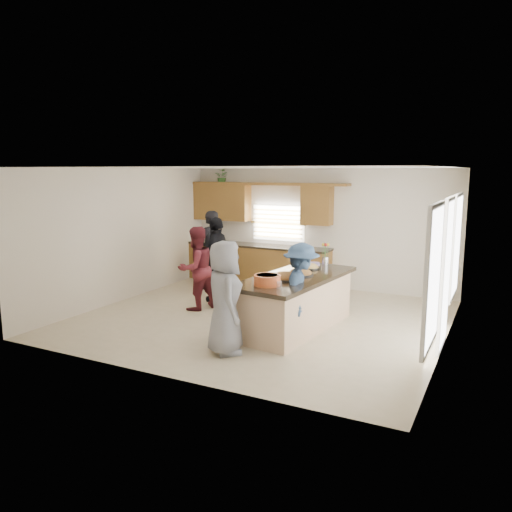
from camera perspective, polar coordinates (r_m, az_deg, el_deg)
The scene contains 18 objects.
floor at distance 9.47m, azimuth 0.56°, elevation -7.14°, with size 6.50×6.50×0.00m, color beige.
room_shell at distance 9.10m, azimuth 0.58°, elevation 4.40°, with size 6.52×6.02×2.81m.
back_cabinetry at distance 12.30m, azimuth 0.09°, elevation 1.16°, with size 4.08×0.66×2.46m.
right_wall_glazing at distance 8.15m, azimuth 20.88°, elevation -0.85°, with size 0.06×4.00×2.25m.
island at distance 8.78m, azimuth 4.51°, elevation -5.45°, with size 1.43×2.81×0.95m.
platter_front at distance 8.39m, azimuth 3.32°, elevation -2.46°, with size 0.48×0.48×0.19m.
platter_mid at distance 8.73m, azimuth 5.09°, elevation -2.00°, with size 0.45×0.45×0.18m.
platter_back at distance 9.31m, azimuth 6.17°, elevation -1.28°, with size 0.36×0.36×0.15m.
salad_bowl at distance 7.91m, azimuth 1.29°, elevation -2.71°, with size 0.43×0.43×0.17m.
clear_cup at distance 7.73m, azimuth 2.69°, elevation -3.32°, with size 0.08×0.08×0.11m, color white.
plate_stack at distance 9.65m, azimuth 6.67°, elevation -0.90°, with size 0.21×0.21×0.05m, color #9B7FB8.
flower_vase at distance 9.70m, azimuth 7.92°, elevation 0.27°, with size 0.14×0.14×0.42m.
potted_plant at distance 12.72m, azimuth -3.86°, elevation 9.02°, with size 0.34×0.30×0.38m, color #407930.
woman_left_back at distance 11.69m, azimuth -5.24°, elevation 0.70°, with size 0.67×0.44×1.83m, color black.
woman_left_mid at distance 9.96m, azimuth -6.86°, elevation -1.41°, with size 0.81×0.63×1.67m, color maroon.
woman_left_front at distance 10.58m, azimuth -4.44°, elevation -0.36°, with size 1.05×0.44×1.79m, color black.
woman_right_back at distance 8.25m, azimuth 5.15°, elevation -3.98°, with size 1.03×0.59×1.60m, color #334E70.
woman_right_front at distance 7.53m, azimuth -3.58°, elevation -4.76°, with size 0.85×0.55×1.73m, color gray.
Camera 1 is at (4.01, -8.12, 2.76)m, focal length 35.00 mm.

